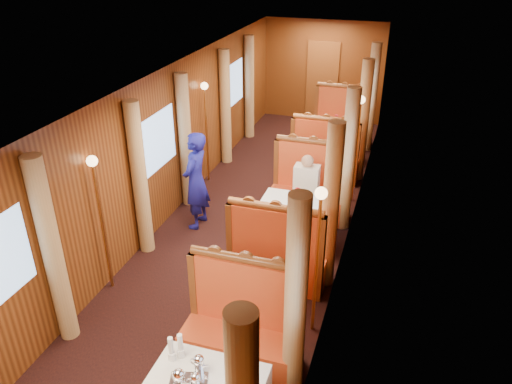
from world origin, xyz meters
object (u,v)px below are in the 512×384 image
at_px(teapot_left, 179,380).
at_px(teapot_right, 196,382).
at_px(banquette_far_aft, 341,125).
at_px(rose_vase_mid, 298,192).
at_px(table_mid, 295,224).
at_px(banquette_mid_fwd, 277,258).
at_px(banquette_near_aft, 242,332).
at_px(teapot_back, 199,365).
at_px(rose_vase_far, 336,118).
at_px(steward, 196,181).
at_px(banquette_far_fwd, 325,159).
at_px(table_far, 333,143).
at_px(passenger, 306,183).
at_px(banquette_mid_aft, 309,192).
at_px(tea_tray, 188,384).

bearing_deg(teapot_left, teapot_right, 36.02).
bearing_deg(banquette_far_aft, rose_vase_mid, -89.74).
height_order(table_mid, banquette_mid_fwd, banquette_mid_fwd).
relative_size(banquette_near_aft, table_mid, 1.28).
relative_size(banquette_near_aft, teapot_back, 7.92).
xyz_separation_m(banquette_mid_fwd, rose_vase_far, (0.02, 4.52, 0.50)).
height_order(teapot_back, steward, steward).
xyz_separation_m(banquette_near_aft, teapot_back, (-0.10, -0.92, 0.40)).
height_order(banquette_near_aft, banquette_far_fwd, same).
xyz_separation_m(teapot_left, rose_vase_far, (0.22, 7.13, 0.11)).
bearing_deg(banquette_near_aft, banquette_far_aft, 90.00).
bearing_deg(teapot_right, banquette_near_aft, 64.69).
xyz_separation_m(banquette_far_aft, teapot_right, (-0.05, -8.11, 0.39)).
height_order(banquette_near_aft, table_mid, banquette_near_aft).
distance_m(banquette_far_fwd, teapot_back, 5.91).
bearing_deg(table_far, rose_vase_mid, -89.67).
height_order(banquette_far_aft, rose_vase_mid, banquette_far_aft).
bearing_deg(table_mid, banquette_mid_fwd, -90.00).
distance_m(teapot_back, passenger, 4.13).
xyz_separation_m(banquette_near_aft, passenger, (-0.00, 3.20, 0.32)).
height_order(banquette_mid_aft, table_far, banquette_mid_aft).
bearing_deg(teapot_left, rose_vase_mid, 111.39).
bearing_deg(rose_vase_mid, banquette_far_fwd, 90.47).
xyz_separation_m(table_far, banquette_far_fwd, (0.00, -1.01, 0.05)).
relative_size(banquette_mid_aft, steward, 0.82).
bearing_deg(banquette_near_aft, banquette_mid_aft, 90.00).
height_order(banquette_near_aft, rose_vase_far, banquette_near_aft).
bearing_deg(table_mid, steward, 176.06).
relative_size(banquette_mid_aft, table_far, 1.28).
bearing_deg(teapot_back, banquette_near_aft, 90.66).
xyz_separation_m(banquette_near_aft, table_mid, (0.00, 2.49, -0.05)).
xyz_separation_m(table_far, tea_tray, (-0.13, -7.08, 0.38)).
distance_m(banquette_near_aft, rose_vase_mid, 2.54).
relative_size(banquette_mid_aft, tea_tray, 3.94).
distance_m(banquette_near_aft, table_far, 5.99).
bearing_deg(teapot_left, table_mid, 111.70).
xyz_separation_m(banquette_mid_aft, teapot_left, (-0.20, -4.64, 0.40)).
height_order(banquette_near_aft, teapot_back, banquette_near_aft).
xyz_separation_m(teapot_right, teapot_back, (-0.05, 0.18, 0.01)).
xyz_separation_m(teapot_back, rose_vase_mid, (0.12, 3.41, 0.11)).
relative_size(table_mid, rose_vase_mid, 2.92).
xyz_separation_m(banquette_mid_fwd, teapot_back, (-0.10, -2.39, 0.40)).
bearing_deg(teapot_back, passenger, 95.30).
xyz_separation_m(table_far, rose_vase_mid, (0.02, -3.49, 0.55)).
relative_size(teapot_left, rose_vase_mid, 0.49).
distance_m(banquette_near_aft, teapot_back, 1.01).
bearing_deg(tea_tray, table_mid, 87.94).
relative_size(banquette_near_aft, rose_vase_mid, 3.72).
xyz_separation_m(rose_vase_mid, steward, (-1.69, 0.11, -0.11)).
bearing_deg(table_far, banquette_near_aft, -90.00).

